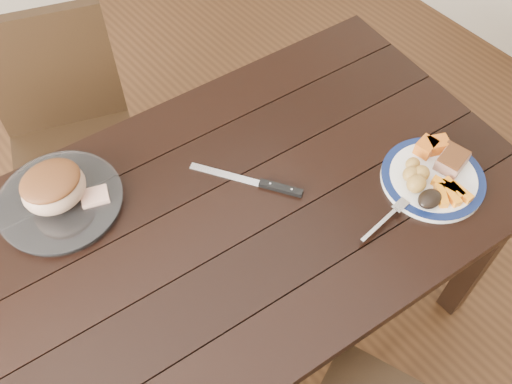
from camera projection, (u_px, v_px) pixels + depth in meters
ground at (236, 325)px, 2.10m from camera, size 4.00×4.00×0.00m
dining_table at (229, 233)px, 1.56m from camera, size 1.69×1.07×0.75m
chair_far at (69, 132)px, 1.95m from camera, size 0.55×0.56×0.93m
dinner_plate at (433, 179)px, 1.54m from camera, size 0.28×0.28×0.02m
plate_rim at (433, 177)px, 1.53m from camera, size 0.28×0.28×0.02m
serving_platter at (61, 202)px, 1.50m from camera, size 0.32×0.32×0.02m
pork_slice at (452, 161)px, 1.54m from camera, size 0.09×0.08×0.04m
roasted_potatoes at (415, 176)px, 1.51m from camera, size 0.09×0.10×0.05m
carrot_batons at (450, 191)px, 1.49m from camera, size 0.09×0.11×0.02m
pumpkin_wedges at (432, 146)px, 1.57m from camera, size 0.10×0.07×0.04m
dark_mushroom at (430, 199)px, 1.47m from camera, size 0.07×0.05×0.03m
fork at (388, 217)px, 1.46m from camera, size 0.18×0.03×0.00m
roast_joint at (54, 189)px, 1.45m from camera, size 0.17×0.14×0.11m
cut_slice at (95, 197)px, 1.49m from camera, size 0.09×0.08×0.02m
carving_knife at (267, 185)px, 1.53m from camera, size 0.19×0.28×0.01m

